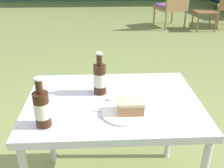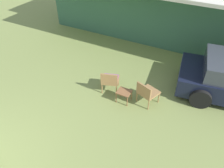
# 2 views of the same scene
# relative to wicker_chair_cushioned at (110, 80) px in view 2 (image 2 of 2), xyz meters

# --- Properties ---
(cabin_building) EXTENTS (11.01, 4.36, 3.02)m
(cabin_building) POSITION_rel_wicker_chair_cushioned_xyz_m (0.53, 5.07, 1.08)
(cabin_building) COLOR #38664C
(cabin_building) RESTS_ON ground_plane
(wicker_chair_cushioned) EXTENTS (0.67, 0.68, 0.78)m
(wicker_chair_cushioned) POSITION_rel_wicker_chair_cushioned_xyz_m (0.00, 0.00, 0.00)
(wicker_chair_cushioned) COLOR #9E7547
(wicker_chair_cushioned) RESTS_ON ground_plane
(wicker_chair_plain) EXTENTS (0.68, 0.69, 0.78)m
(wicker_chair_plain) POSITION_rel_wicker_chair_cushioned_xyz_m (1.27, -0.02, 0.00)
(wicker_chair_plain) COLOR #9E7547
(wicker_chair_plain) RESTS_ON ground_plane
(garden_side_table) EXTENTS (0.42, 0.37, 0.39)m
(garden_side_table) POSITION_rel_wicker_chair_cushioned_xyz_m (0.63, -0.26, -0.12)
(garden_side_table) COLOR brown
(garden_side_table) RESTS_ON ground_plane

